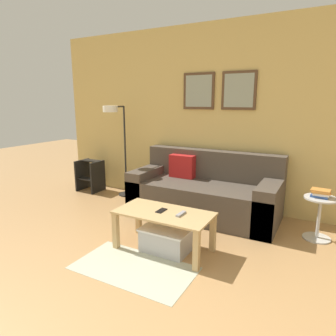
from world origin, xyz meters
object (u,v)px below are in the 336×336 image
at_px(cell_phone, 161,211).
at_px(step_stool, 90,175).
at_px(floor_lamp, 116,134).
at_px(coffee_table, 164,219).
at_px(book_stack, 321,193).
at_px(storage_bin, 167,238).
at_px(couch, 204,193).
at_px(remote_control, 181,214).
at_px(side_table, 319,214).

distance_m(cell_phone, step_stool, 2.43).
height_order(floor_lamp, cell_phone, floor_lamp).
bearing_deg(floor_lamp, coffee_table, -37.61).
bearing_deg(book_stack, cell_phone, -143.87).
bearing_deg(storage_bin, step_stool, 150.84).
relative_size(storage_bin, book_stack, 2.46).
height_order(coffee_table, book_stack, book_stack).
bearing_deg(coffee_table, cell_phone, 159.36).
height_order(couch, remote_control, couch).
bearing_deg(coffee_table, couch, 90.61).
height_order(storage_bin, remote_control, remote_control).
bearing_deg(cell_phone, coffee_table, -19.20).
bearing_deg(step_stool, coffee_table, -29.86).
relative_size(storage_bin, side_table, 1.03).
bearing_deg(cell_phone, book_stack, 37.57).
xyz_separation_m(floor_lamp, step_stool, (-0.69, 0.11, -0.74)).
bearing_deg(remote_control, storage_bin, -178.64).
relative_size(remote_control, step_stool, 0.29).
distance_m(floor_lamp, remote_control, 2.06).
height_order(book_stack, step_stool, book_stack).
distance_m(side_table, cell_phone, 1.76).
distance_m(coffee_table, remote_control, 0.21).
bearing_deg(book_stack, step_stool, 177.08).
bearing_deg(coffee_table, remote_control, 3.93).
relative_size(storage_bin, cell_phone, 3.56).
bearing_deg(step_stool, couch, -2.57).
xyz_separation_m(couch, book_stack, (1.39, -0.08, 0.23)).
relative_size(coffee_table, side_table, 2.04).
bearing_deg(cell_phone, step_stool, 151.43).
relative_size(storage_bin, floor_lamp, 0.35).
height_order(couch, coffee_table, couch).
distance_m(storage_bin, cell_phone, 0.30).
xyz_separation_m(coffee_table, remote_control, (0.19, 0.01, 0.09)).
height_order(coffee_table, cell_phone, cell_phone).
bearing_deg(step_stool, floor_lamp, -9.17).
bearing_deg(side_table, cell_phone, -144.39).
bearing_deg(floor_lamp, remote_control, -33.99).
bearing_deg(step_stool, book_stack, -2.92).
relative_size(side_table, book_stack, 2.39).
relative_size(side_table, cell_phone, 3.46).
xyz_separation_m(coffee_table, cell_phone, (-0.04, 0.01, 0.08)).
height_order(coffee_table, step_stool, step_stool).
height_order(coffee_table, storage_bin, coffee_table).
xyz_separation_m(couch, storage_bin, (0.05, -1.12, -0.17)).
bearing_deg(book_stack, floor_lamp, 178.62).
bearing_deg(storage_bin, book_stack, 37.51).
bearing_deg(book_stack, side_table, -48.31).
height_order(side_table, remote_control, side_table).
xyz_separation_m(couch, coffee_table, (0.01, -1.13, 0.04)).
xyz_separation_m(coffee_table, book_stack, (1.38, 1.05, 0.20)).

